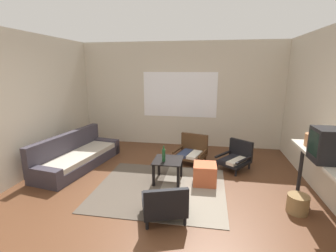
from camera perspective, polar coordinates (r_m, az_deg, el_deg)
ground_plane at (r=4.00m, az=-3.04°, el=-17.33°), size 7.80×7.80×0.00m
far_wall_with_window at (r=6.49m, az=2.81°, el=7.29°), size 5.60×0.13×2.70m
side_wall_left at (r=5.06m, az=-33.30°, el=3.35°), size 0.12×6.60×2.70m
area_rug at (r=4.38m, az=-1.76°, el=-14.31°), size 2.21×1.93×0.01m
couch at (r=5.54m, az=-20.58°, el=-6.73°), size 1.06×2.16×0.70m
coffee_table at (r=4.49m, az=-0.00°, el=-8.96°), size 0.51×0.54×0.42m
armchair_by_window at (r=5.45m, az=5.55°, el=-5.74°), size 0.76×0.72×0.60m
armchair_striped_foreground at (r=3.47m, az=-0.82°, el=-17.93°), size 0.73×0.70×0.54m
armchair_corner at (r=5.28m, az=15.56°, el=-6.99°), size 0.78×0.79×0.57m
ottoman_orange at (r=4.51m, az=8.58°, el=-11.05°), size 0.42×0.42×0.37m
console_shelf at (r=3.92m, az=32.56°, el=-7.52°), size 0.37×1.59×0.89m
crt_television at (r=3.65m, az=34.37°, el=-3.81°), size 0.50×0.36×0.43m
clay_vase at (r=4.26m, az=30.65°, el=-2.70°), size 0.21×0.21×0.28m
glass_bottle at (r=4.34m, az=-1.01°, el=-6.76°), size 0.06×0.06×0.28m
wicker_basket at (r=4.14m, az=28.05°, el=-15.76°), size 0.30×0.30×0.26m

